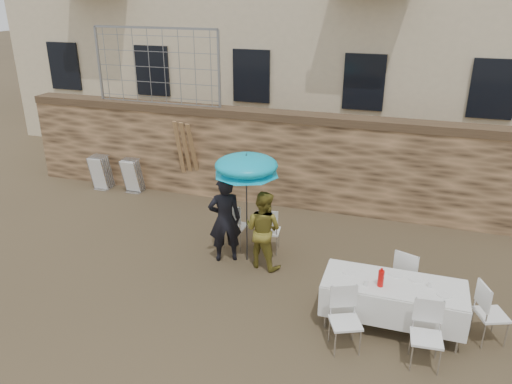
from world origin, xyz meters
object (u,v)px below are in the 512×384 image
(chair_stack_right, at_px, (135,174))
(table_chair_front_right, at_px, (427,337))
(banquet_table, at_px, (394,285))
(chair_stack_left, at_px, (105,170))
(table_chair_back, at_px, (408,275))
(woman_dress, at_px, (263,230))
(umbrella, at_px, (246,169))
(man_suit, at_px, (225,219))
(couple_chair_right, at_px, (269,230))
(table_chair_side, at_px, (492,313))
(soda_bottle, at_px, (381,278))
(table_chair_front_left, at_px, (346,321))
(couple_chair_left, at_px, (235,225))

(chair_stack_right, bearing_deg, table_chair_front_right, -32.02)
(banquet_table, height_order, chair_stack_left, chair_stack_left)
(banquet_table, bearing_deg, table_chair_back, 75.96)
(woman_dress, distance_m, umbrella, 1.17)
(man_suit, distance_m, table_chair_back, 3.40)
(couple_chair_right, relative_size, chair_stack_left, 1.04)
(umbrella, distance_m, table_chair_side, 4.53)
(man_suit, distance_m, soda_bottle, 3.23)
(umbrella, distance_m, table_chair_front_right, 4.06)
(banquet_table, xyz_separation_m, chair_stack_right, (-6.63, 3.71, -0.27))
(chair_stack_left, bearing_deg, umbrella, -27.42)
(banquet_table, relative_size, chair_stack_right, 2.28)
(table_chair_front_right, distance_m, table_chair_back, 1.58)
(woman_dress, relative_size, chair_stack_left, 1.63)
(banquet_table, distance_m, table_chair_front_right, 0.94)
(table_chair_side, distance_m, chair_stack_left, 9.64)
(couple_chair_right, xyz_separation_m, table_chair_front_left, (1.86, -2.44, 0.00))
(table_chair_back, relative_size, chair_stack_right, 1.04)
(soda_bottle, distance_m, table_chair_side, 1.67)
(table_chair_back, xyz_separation_m, table_chair_side, (1.20, -0.70, 0.00))
(banquet_table, bearing_deg, couple_chair_left, 151.94)
(couple_chair_left, height_order, table_chair_front_right, same)
(table_chair_side, relative_size, chair_stack_right, 1.04)
(banquet_table, distance_m, soda_bottle, 0.30)
(soda_bottle, distance_m, chair_stack_right, 7.52)
(table_chair_front_right, bearing_deg, table_chair_front_left, 175.37)
(soda_bottle, height_order, table_chair_front_left, soda_bottle)
(man_suit, xyz_separation_m, table_chair_side, (4.56, -1.04, -0.37))
(couple_chair_right, distance_m, table_chair_front_right, 3.84)
(table_chair_side, bearing_deg, soda_bottle, 77.39)
(banquet_table, distance_m, table_chair_front_left, 0.99)
(couple_chair_right, height_order, chair_stack_right, couple_chair_right)
(banquet_table, distance_m, table_chair_back, 0.86)
(woman_dress, distance_m, table_chair_front_right, 3.48)
(umbrella, height_order, table_chair_front_right, umbrella)
(couple_chair_right, relative_size, chair_stack_right, 1.04)
(couple_chair_right, height_order, chair_stack_left, couple_chair_right)
(soda_bottle, height_order, table_chair_side, soda_bottle)
(couple_chair_right, relative_size, table_chair_front_right, 1.00)
(table_chair_front_left, height_order, chair_stack_left, table_chair_front_left)
(couple_chair_left, relative_size, chair_stack_right, 1.04)
(woman_dress, distance_m, couple_chair_right, 0.61)
(chair_stack_left, bearing_deg, chair_stack_right, 0.00)
(soda_bottle, bearing_deg, man_suit, 156.53)
(couple_chair_left, xyz_separation_m, table_chair_front_right, (3.66, -2.44, 0.00))
(couple_chair_left, bearing_deg, soda_bottle, 152.31)
(umbrella, xyz_separation_m, couple_chair_left, (-0.40, 0.45, -1.39))
(man_suit, height_order, umbrella, umbrella)
(man_suit, relative_size, umbrella, 0.85)
(table_chair_back, bearing_deg, table_chair_front_left, 82.86)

